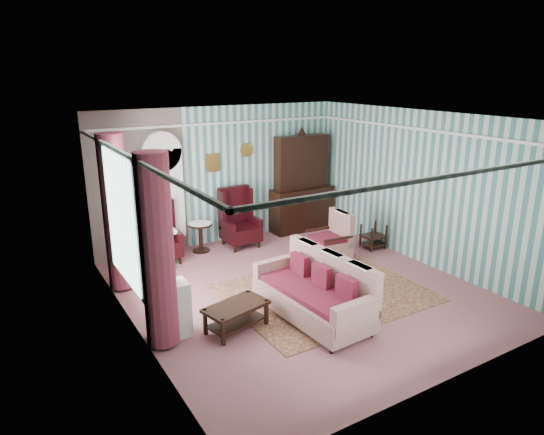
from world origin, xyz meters
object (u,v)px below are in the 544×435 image
bookcase (164,201)px  nest_table (373,236)px  wingback_left (159,232)px  sofa (312,290)px  floral_armchair (328,237)px  round_side_table (201,237)px  seated_woman (160,233)px  plant_stand (169,311)px  dresser_hutch (302,180)px  wingback_right (240,218)px  coffee_table (236,317)px

bookcase → nest_table: 4.37m
wingback_left → nest_table: size_ratio=2.31×
sofa → floral_armchair: size_ratio=2.12×
wingback_left → floral_armchair: (2.85, -1.59, -0.15)m
nest_table → round_side_table: bearing=151.8°
seated_woman → plant_stand: size_ratio=1.47×
plant_stand → sofa: (2.00, -0.61, 0.07)m
bookcase → plant_stand: 3.39m
dresser_hutch → wingback_left: 3.55m
dresser_hutch → wingback_left: (-3.50, -0.27, -0.55)m
wingback_left → seated_woman: 0.04m
seated_woman → round_side_table: (0.90, 0.15, -0.29)m
plant_stand → sofa: size_ratio=0.40×
bookcase → plant_stand: (-1.05, -3.14, -0.72)m
bookcase → nest_table: bookcase is taller
wingback_right → seated_woman: bearing=180.0°
coffee_table → sofa: bearing=-14.9°
dresser_hutch → coffee_table: dresser_hutch is taller
nest_table → plant_stand: 5.02m
plant_stand → floral_armchair: bearing=17.6°
seated_woman → wingback_left: bearing=0.0°
bookcase → wingback_left: (-0.25, -0.39, -0.50)m
bookcase → dresser_hutch: 3.25m
floral_armchair → wingback_left: bearing=64.2°
plant_stand → dresser_hutch: bearing=35.1°
sofa → dresser_hutch: bearing=-35.8°
dresser_hutch → wingback_left: bearing=-175.6°
sofa → coffee_table: sofa is taller
wingback_right → sofa: size_ratio=0.63×
bookcase → seated_woman: size_ratio=1.90×
round_side_table → nest_table: bearing=-28.2°
dresser_hutch → round_side_table: size_ratio=3.93×
wingback_left → plant_stand: wingback_left is taller
seated_woman → floral_armchair: (2.85, -1.59, -0.12)m
coffee_table → nest_table: bearing=20.8°
wingback_left → plant_stand: (-0.80, -2.75, -0.22)m
seated_woman → plant_stand: 2.87m
floral_armchair → coffee_table: bearing=121.3°
dresser_hutch → plant_stand: 5.31m
dresser_hutch → plant_stand: bearing=-144.9°
sofa → coffee_table: bearing=71.7°
wingback_left → coffee_table: wingback_left is taller
wingback_left → plant_stand: size_ratio=1.56×
nest_table → sofa: 3.40m
dresser_hutch → wingback_right: bearing=-171.2°
wingback_left → floral_armchair: 3.27m
nest_table → coffee_table: 4.26m
bookcase → dresser_hutch: size_ratio=0.95×
seated_woman → floral_armchair: 3.27m
seated_woman → floral_armchair: size_ratio=1.25×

